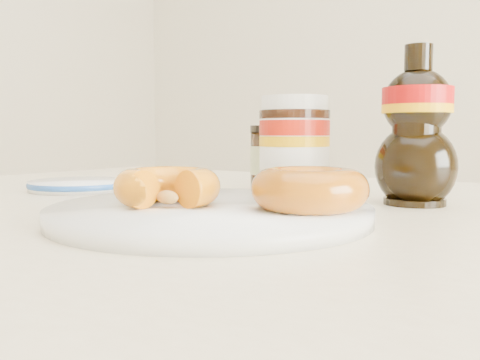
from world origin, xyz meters
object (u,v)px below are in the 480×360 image
Objects in this scene: donut_whole at (309,189)px; nutella_jar at (294,142)px; plate at (210,212)px; syrup_bottle at (417,126)px; blue_rim_saucer at (79,185)px; dining_table at (299,286)px; donut_bitten at (167,187)px; dark_jar at (270,158)px.

nutella_jar is at bearing 121.58° from donut_whole.
plate is 2.91× the size of donut_whole.
syrup_bottle reaches higher than nutella_jar.
donut_whole is at bearing -58.42° from nutella_jar.
plate is at bearing -119.69° from syrup_bottle.
syrup_bottle is 1.26× the size of blue_rim_saucer.
donut_bitten reaches higher than dining_table.
blue_rim_saucer is (-0.41, 0.09, -0.03)m from donut_whole.
syrup_bottle is 0.25m from dark_jar.
dark_jar is at bearing 40.08° from blue_rim_saucer.
blue_rim_saucer is at bearing -139.92° from dark_jar.
donut_whole is at bearing -53.04° from dark_jar.
plate is 0.10m from donut_whole.
donut_whole is at bearing 14.38° from plate.
syrup_bottle is (0.04, 0.20, 0.06)m from donut_whole.
plate is at bearing -109.34° from dining_table.
donut_bitten is (-0.07, -0.13, 0.12)m from dining_table.
nutella_jar is 0.10m from dark_jar.
donut_bitten is at bearing -76.41° from dark_jar.
dining_table is at bearing -0.21° from blue_rim_saucer.
donut_whole is (0.09, 0.02, 0.03)m from plate.
donut_bitten is at bearing -143.78° from plate.
dining_table is 4.63× the size of plate.
nutella_jar reaches higher than blue_rim_saucer.
blue_rim_saucer is (-0.32, 0.11, -0.00)m from plate.
dining_table is 0.15m from plate.
syrup_bottle reaches higher than dark_jar.
plate is 0.34m from blue_rim_saucer.
dining_table is at bearing -51.08° from dark_jar.
dark_jar is at bearing 126.96° from donut_whole.
syrup_bottle reaches higher than donut_whole.
plate is 0.05m from donut_bitten.
donut_bitten is 0.32m from dark_jar.
plate is (-0.04, -0.11, 0.09)m from dining_table.
dark_jar is (-0.08, 0.06, -0.02)m from nutella_jar.
plate is 0.27m from syrup_bottle.
blue_rim_saucer is (-0.36, 0.00, 0.09)m from dining_table.
syrup_bottle is at bearing 52.14° from dining_table.
nutella_jar is at bearing 21.78° from blue_rim_saucer.
donut_bitten is 1.06× the size of dark_jar.
nutella_jar is 0.16m from syrup_bottle.
donut_bitten is 0.25m from nutella_jar.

